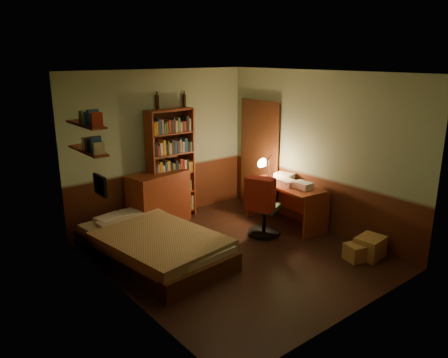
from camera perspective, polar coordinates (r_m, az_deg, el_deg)
floor at (r=6.51m, az=1.41°, el=-9.91°), size 3.50×4.00×0.02m
ceiling at (r=5.86m, az=1.58°, el=13.80°), size 3.50×4.00×0.02m
wall_back at (r=7.65m, az=-8.34°, el=4.26°), size 3.50×0.02×2.60m
wall_left at (r=5.13m, az=-13.66°, el=-1.85°), size 0.02×4.00×2.60m
wall_right at (r=7.29m, az=12.10°, el=3.49°), size 0.02×4.00×2.60m
wall_front at (r=4.77m, az=17.36°, el=-3.50°), size 3.50×0.02×2.60m
doorway at (r=8.18m, az=4.75°, el=2.99°), size 0.06×0.90×2.00m
door_trim at (r=8.16m, az=4.57°, el=2.95°), size 0.02×0.98×2.08m
bed at (r=6.37m, az=-9.36°, el=-7.21°), size 1.43×2.42×0.69m
dresser at (r=7.56m, az=-8.51°, el=-2.53°), size 1.09×0.66×0.91m
mini_stereo at (r=7.53m, az=-9.05°, el=1.44°), size 0.23×0.18×0.12m
bookshelf at (r=7.65m, az=-6.94°, el=1.79°), size 0.85×0.31×1.95m
bottle_left at (r=7.47m, az=-8.70°, el=9.90°), size 0.08×0.08×0.24m
bottle_right at (r=7.76m, az=-5.20°, el=10.17°), size 0.06×0.06×0.22m
desk at (r=7.53m, az=8.09°, el=-3.31°), size 0.71×1.42×0.73m
paper_stack at (r=7.62m, az=7.90°, el=0.30°), size 0.30×0.35×0.12m
desk_lamp at (r=7.66m, az=5.91°, el=2.59°), size 0.23×0.23×0.67m
office_chair at (r=7.03m, az=5.31°, el=-3.44°), size 0.64×0.61×1.00m
red_jacket at (r=6.49m, az=5.24°, el=1.94°), size 0.37×0.49×0.52m
wall_shelf_lower at (r=6.08m, az=-17.34°, el=3.57°), size 0.20×0.90×0.03m
wall_shelf_upper at (r=6.02m, az=-17.61°, el=6.82°), size 0.20×0.90×0.03m
framed_picture at (r=5.69m, az=-15.89°, el=-0.79°), size 0.04×0.32×0.26m
cardboard_box_a at (r=6.71m, az=18.52°, el=-8.43°), size 0.45×0.38×0.31m
cardboard_box_b at (r=6.59m, az=17.07°, el=-9.09°), size 0.40×0.36×0.24m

